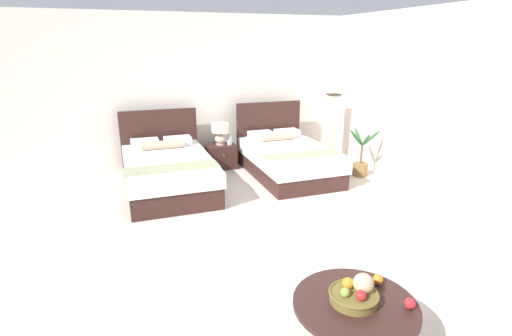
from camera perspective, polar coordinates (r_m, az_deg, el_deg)
name	(u,v)px	position (r m, az deg, el deg)	size (l,w,h in m)	color
ground_plane	(277,235)	(5.03, 3.07, -9.69)	(9.27, 10.39, 0.02)	beige
wall_back	(211,91)	(7.75, -6.59, 11.10)	(9.27, 0.12, 2.85)	silver
wall_side_right	(445,106)	(6.49, 25.89, 8.18)	(0.12, 5.99, 2.85)	silver
bed_near_window	(168,171)	(6.56, -12.77, -0.40)	(1.39, 2.23, 1.16)	#361F1B
bed_near_corner	(287,158)	(7.11, 4.59, 1.41)	(1.33, 2.10, 1.21)	#361F1B
nightstand	(221,156)	(7.53, -5.11, 1.70)	(0.54, 0.41, 0.46)	#361F1B
table_lamp	(220,131)	(7.43, -5.25, 5.36)	(0.33, 0.33, 0.41)	beige
vase	(230,140)	(7.45, -3.89, 4.15)	(0.10, 0.10, 0.19)	#AFC5C5
coffee_table	(354,316)	(3.23, 14.17, -20.20)	(0.93, 0.93, 0.46)	#361F1B
fruit_bowl	(355,293)	(3.14, 14.35, -17.29)	(0.37, 0.37, 0.21)	brown
loose_apple	(410,304)	(3.20, 21.57, -17.95)	(0.08, 0.08, 0.08)	red
loose_orange	(378,279)	(3.39, 17.41, -15.28)	(0.08, 0.08, 0.08)	orange
floor_lamp_corner	(332,128)	(8.05, 11.04, 5.77)	(0.23, 0.23, 1.36)	#29251C
potted_palm	(361,161)	(7.31, 15.08, 0.93)	(0.64, 0.52, 0.90)	brown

